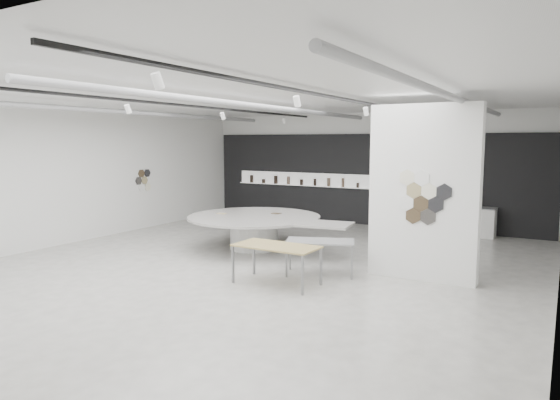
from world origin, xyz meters
The scene contains 7 objects.
room centered at (-0.09, 0.00, 2.07)m, with size 12.02×14.02×3.82m.
back_wall_display centered at (-0.08, 6.93, 1.54)m, with size 11.80×0.27×3.10m.
partition_column centered at (3.50, 1.00, 1.80)m, with size 2.20×0.38×3.60m.
display_island centered at (-1.04, 1.72, 0.58)m, with size 4.84×3.98×0.90m.
sample_table_wood centered at (1.09, -0.84, 0.73)m, with size 1.70×0.87×0.79m.
sample_table_stone centered at (1.53, 0.26, 0.68)m, with size 1.61×1.20×0.74m.
kitchen_counter centered at (3.50, 6.54, 0.44)m, with size 1.57×0.63×1.23m.
Camera 1 is at (6.04, -9.23, 2.85)m, focal length 32.00 mm.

